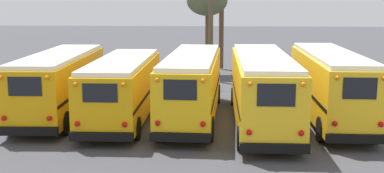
% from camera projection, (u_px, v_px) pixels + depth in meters
% --- Properties ---
extents(ground_plane, '(160.00, 160.00, 0.00)m').
position_uv_depth(ground_plane, '(193.00, 117.00, 24.06)').
color(ground_plane, '#424247').
extents(school_bus_0, '(2.94, 9.83, 3.18)m').
position_uv_depth(school_bus_0, '(60.00, 82.00, 24.08)').
color(school_bus_0, '#E5A00C').
rests_on(school_bus_0, ground).
extents(school_bus_1, '(2.72, 9.41, 3.02)m').
position_uv_depth(school_bus_1, '(123.00, 87.00, 23.22)').
color(school_bus_1, '#E5A00C').
rests_on(school_bus_1, ground).
extents(school_bus_2, '(2.73, 10.37, 3.22)m').
position_uv_depth(school_bus_2, '(192.00, 84.00, 23.48)').
color(school_bus_2, yellow).
rests_on(school_bus_2, ground).
extents(school_bus_3, '(2.69, 10.88, 3.30)m').
position_uv_depth(school_bus_3, '(262.00, 87.00, 22.47)').
color(school_bus_3, yellow).
rests_on(school_bus_3, ground).
extents(school_bus_4, '(2.44, 10.20, 3.34)m').
position_uv_depth(school_bus_4, '(330.00, 84.00, 23.21)').
color(school_bus_4, yellow).
rests_on(school_bus_4, ground).
extents(utility_pole, '(1.80, 0.34, 9.21)m').
position_uv_depth(utility_pole, '(211.00, 15.00, 34.13)').
color(utility_pole, brown).
rests_on(utility_pole, ground).
extents(bare_tree_0, '(3.13, 3.13, 6.89)m').
position_uv_depth(bare_tree_0, '(207.00, 1.00, 36.69)').
color(bare_tree_0, brown).
rests_on(bare_tree_0, ground).
extents(fence_line, '(21.37, 0.06, 1.42)m').
position_uv_depth(fence_line, '(199.00, 75.00, 31.03)').
color(fence_line, '#939399').
rests_on(fence_line, ground).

